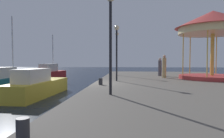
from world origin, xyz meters
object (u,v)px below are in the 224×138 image
sailboat_red (49,73)px  person_mid_promenade (164,67)px  lamp_post_mid_promenade (117,43)px  person_far_corner (160,67)px  person_near_carousel (212,67)px  motorboat_yellow (37,86)px  carousel (213,28)px  bollard_north (23,129)px  lamp_post_near_edge (110,26)px  bollard_south (101,81)px  sailboat_teal (7,79)px  lamp_post_far_end (117,46)px

sailboat_red → person_mid_promenade: 14.37m
sailboat_red → lamp_post_mid_promenade: 13.31m
person_far_corner → person_near_carousel: (5.70, 2.08, -0.02)m
motorboat_yellow → person_mid_promenade: bearing=31.2°
carousel → person_near_carousel: (2.06, 5.16, -3.25)m
bollard_north → person_mid_promenade: person_mid_promenade is taller
lamp_post_near_edge → bollard_south: 4.56m
carousel → lamp_post_mid_promenade: size_ratio=1.46×
person_far_corner → person_near_carousel: 6.06m
lamp_post_near_edge → lamp_post_mid_promenade: (-0.09, 5.89, -0.17)m
sailboat_teal → bollard_north: (9.14, -13.75, 0.36)m
sailboat_red → lamp_post_far_end: (8.57, -3.59, 3.07)m
sailboat_red → person_mid_promenade: bearing=-26.5°
lamp_post_near_edge → lamp_post_mid_promenade: bearing=90.9°
person_near_carousel → sailboat_red: bearing=173.4°
lamp_post_mid_promenade → bollard_north: lamp_post_mid_promenade is taller
sailboat_red → person_near_carousel: bearing=-6.6°
lamp_post_far_end → person_near_carousel: (9.92, 1.46, -2.19)m
sailboat_teal → person_mid_promenade: sailboat_teal is taller
carousel → bollard_north: bearing=-123.3°
carousel → lamp_post_mid_promenade: (-7.54, -2.19, -1.28)m
carousel → person_far_corner: 5.76m
motorboat_yellow → person_far_corner: size_ratio=3.38×
lamp_post_far_end → person_near_carousel: lamp_post_far_end is taller
bollard_south → motorboat_yellow: bearing=178.6°
sailboat_red → bollard_north: size_ratio=14.00×
carousel → person_mid_promenade: 4.85m
lamp_post_far_end → bollard_south: lamp_post_far_end is taller
lamp_post_far_end → bollard_south: size_ratio=10.95×
lamp_post_mid_promenade → person_far_corner: size_ratio=2.30×
sailboat_red → person_far_corner: sailboat_red is taller
lamp_post_mid_promenade → person_near_carousel: (9.60, 7.35, -1.97)m
sailboat_red → person_mid_promenade: size_ratio=2.84×
person_near_carousel → bollard_south: bearing=-137.1°
bollard_south → person_far_corner: (4.74, 7.63, 0.62)m
bollard_south → person_mid_promenade: bearing=48.8°
lamp_post_mid_promenade → person_near_carousel: 12.25m
lamp_post_near_edge → person_far_corner: lamp_post_near_edge is taller
bollard_north → person_far_corner: bearing=72.9°
bollard_south → person_far_corner: bearing=58.2°
lamp_post_mid_promenade → sailboat_red: bearing=133.2°
lamp_post_far_end → person_mid_promenade: 5.50m
person_mid_promenade → carousel: bearing=-13.8°
lamp_post_far_end → person_far_corner: 4.79m
sailboat_red → lamp_post_near_edge: bearing=-59.7°
sailboat_red → lamp_post_mid_promenade: sailboat_red is taller
person_far_corner → lamp_post_near_edge: bearing=-108.9°
carousel → bollard_south: 10.28m
lamp_post_near_edge → lamp_post_far_end: bearing=92.0°
motorboat_yellow → bollard_south: 4.07m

